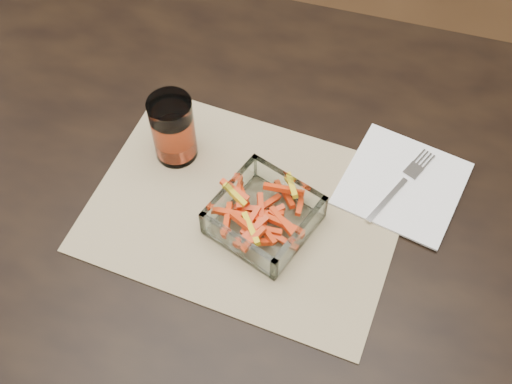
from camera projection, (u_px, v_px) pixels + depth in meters
The scene contains 6 objects.
dining_table at pixel (234, 224), 1.05m from camera, with size 1.60×0.90×0.75m.
placemat at pixel (246, 209), 0.96m from camera, with size 0.45×0.33×0.00m, color #9D8867.
glass_bowl at pixel (264, 217), 0.92m from camera, with size 0.17×0.17×0.05m.
tumbler at pixel (173, 131), 0.97m from camera, with size 0.07×0.07×0.12m.
napkin at pixel (403, 183), 0.98m from camera, with size 0.17×0.17×0.00m, color white.
fork at pixel (402, 183), 0.98m from camera, with size 0.08×0.16×0.00m.
Camera 1 is at (0.18, -0.49, 1.57)m, focal length 45.00 mm.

